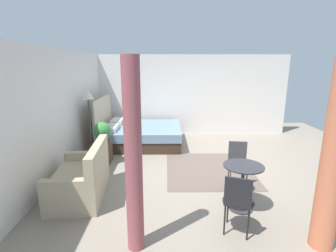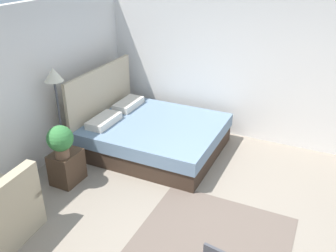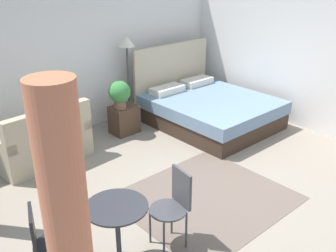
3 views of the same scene
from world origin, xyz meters
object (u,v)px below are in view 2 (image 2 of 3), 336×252
object	(u,v)px
bed	(152,134)
potted_plant	(60,140)
nightstand	(67,167)
floor_lamp	(55,86)

from	to	relation	value
bed	potted_plant	xyz separation A→B (m)	(-1.52, 0.65, 0.48)
bed	nightstand	bearing A→B (deg)	153.95
potted_plant	floor_lamp	bearing A→B (deg)	40.23
bed	potted_plant	bearing A→B (deg)	156.90
nightstand	floor_lamp	bearing A→B (deg)	43.42
potted_plant	nightstand	bearing A→B (deg)	24.64
potted_plant	floor_lamp	size ratio (longest dim) A/B	0.30
bed	floor_lamp	bearing A→B (deg)	134.35
nightstand	bed	bearing A→B (deg)	-26.05
bed	floor_lamp	xyz separation A→B (m)	(-1.04, 1.06, 1.06)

